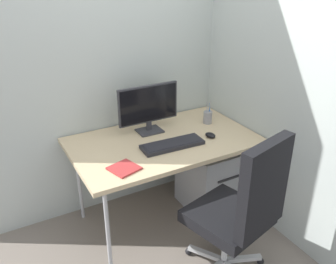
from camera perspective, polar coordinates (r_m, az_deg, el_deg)
name	(u,v)px	position (r m, az deg, el deg)	size (l,w,h in m)	color
ground_plane	(164,216)	(3.07, -0.64, -13.10)	(8.00, 8.00, 0.00)	slate
wall_back	(135,36)	(2.85, -5.19, 14.92)	(2.79, 0.04, 2.80)	#B7C1BC
wall_side_right	(265,41)	(2.72, 15.14, 13.66)	(0.04, 2.25, 2.80)	#B7C1BC
desk	(164,144)	(2.71, -0.71, -1.94)	(1.37, 0.83, 0.71)	#D1B78C
office_chair	(243,208)	(2.27, 11.71, -11.68)	(0.56, 0.58, 1.05)	black
filing_cabinet	(211,177)	(3.07, 6.82, -7.00)	(0.44, 0.47, 0.56)	#9EA0A5
monitor	(148,106)	(2.75, -3.10, 4.07)	(0.49, 0.15, 0.37)	#333338
keyboard	(172,144)	(2.59, 0.71, -1.98)	(0.46, 0.18, 0.03)	black
mouse	(210,135)	(2.74, 6.71, -0.49)	(0.06, 0.09, 0.03)	black
pen_holder	(208,117)	(2.97, 6.30, 2.36)	(0.07, 0.07, 0.19)	gray
notebook	(124,168)	(2.34, -6.95, -5.72)	(0.17, 0.17, 0.01)	#B23333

